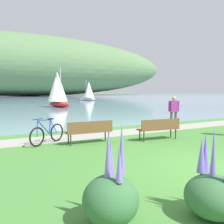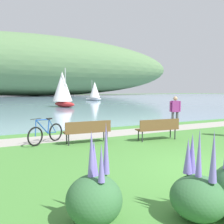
# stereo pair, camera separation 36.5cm
# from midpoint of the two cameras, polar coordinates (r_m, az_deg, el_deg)

# --- Properties ---
(ground_plane) EXTENTS (200.00, 200.00, 0.00)m
(ground_plane) POSITION_cam_midpoint_polar(r_m,az_deg,el_deg) (6.89, 22.16, -12.58)
(ground_plane) COLOR #478438
(bay_water) EXTENTS (180.00, 80.00, 0.04)m
(bay_water) POSITION_cam_midpoint_polar(r_m,az_deg,el_deg) (52.09, -22.07, 2.65)
(bay_water) COLOR #7A99B2
(bay_water) RESTS_ON ground
(distant_hillside) EXTENTS (98.11, 28.00, 19.17)m
(distant_hillside) POSITION_cam_midpoint_polar(r_m,az_deg,el_deg) (82.02, -18.96, 10.29)
(distant_hillside) COLOR #567A4C
(distant_hillside) RESTS_ON bay_water
(shoreline_path) EXTENTS (60.00, 1.50, 0.01)m
(shoreline_path) POSITION_cam_midpoint_polar(r_m,az_deg,el_deg) (11.47, -0.99, -5.07)
(shoreline_path) COLOR #A39E93
(shoreline_path) RESTS_ON ground
(park_bench_near_camera) EXTENTS (1.84, 0.64, 0.88)m
(park_bench_near_camera) POSITION_cam_midpoint_polar(r_m,az_deg,el_deg) (10.11, 10.03, -3.59)
(park_bench_near_camera) COLOR brown
(park_bench_near_camera) RESTS_ON ground
(park_bench_further_along) EXTENTS (1.82, 0.56, 0.88)m
(park_bench_further_along) POSITION_cam_midpoint_polar(r_m,az_deg,el_deg) (9.35, -6.45, -4.26)
(park_bench_further_along) COLOR brown
(park_bench_further_along) RESTS_ON ground
(bicycle_leaning_near_bench) EXTENTS (1.52, 1.02, 1.01)m
(bicycle_leaning_near_bench) POSITION_cam_midpoint_polar(r_m,az_deg,el_deg) (9.62, -16.06, -4.91)
(bicycle_leaning_near_bench) COLOR black
(bicycle_leaning_near_bench) RESTS_ON ground
(person_at_shoreline) EXTENTS (0.58, 0.34, 1.71)m
(person_at_shoreline) POSITION_cam_midpoint_polar(r_m,az_deg,el_deg) (13.39, 13.60, 0.47)
(person_at_shoreline) COLOR #4C4C51
(person_at_shoreline) RESTS_ON ground
(echium_bush_mid_cluster) EXTENTS (0.87, 0.87, 1.56)m
(echium_bush_mid_cluster) POSITION_cam_midpoint_polar(r_m,az_deg,el_deg) (3.92, -3.10, -19.42)
(echium_bush_mid_cluster) COLOR #386B3D
(echium_bush_mid_cluster) RESTS_ON ground
(echium_bush_far_cluster) EXTENTS (0.90, 0.90, 1.48)m
(echium_bush_far_cluster) POSITION_cam_midpoint_polar(r_m,az_deg,el_deg) (4.36, 20.27, -17.50)
(echium_bush_far_cluster) COLOR #386B3D
(echium_bush_far_cluster) RESTS_ON ground
(sailboat_nearest_to_shore) EXTENTS (2.99, 3.15, 3.85)m
(sailboat_nearest_to_shore) POSITION_cam_midpoint_polar(r_m,az_deg,el_deg) (45.46, -5.75, 4.99)
(sailboat_nearest_to_shore) COLOR white
(sailboat_nearest_to_shore) RESTS_ON bay_water
(sailboat_mid_bay) EXTENTS (2.86, 3.99, 4.51)m
(sailboat_mid_bay) POSITION_cam_midpoint_polar(r_m,az_deg,el_deg) (29.01, -13.03, 5.35)
(sailboat_mid_bay) COLOR #B22323
(sailboat_mid_bay) RESTS_ON bay_water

